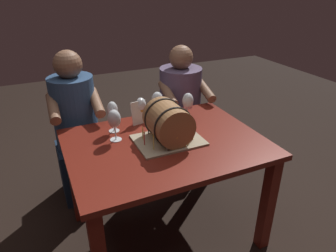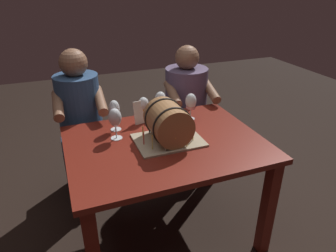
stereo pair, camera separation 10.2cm
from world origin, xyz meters
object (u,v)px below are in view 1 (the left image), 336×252
wine_glass_red (113,112)px  person_seated_right (180,116)px  wine_glass_amber (141,106)px  wine_glass_empty (114,120)px  menu_card (139,113)px  wine_glass_rose (188,102)px  dining_table (166,158)px  person_seated_left (78,135)px  barrel_cake (168,123)px  wine_glass_white (157,100)px

wine_glass_red → person_seated_right: bearing=30.3°
wine_glass_amber → wine_glass_empty: (-0.24, -0.19, 0.02)m
wine_glass_empty → menu_card: bearing=37.1°
wine_glass_amber → wine_glass_rose: wine_glass_rose is taller
dining_table → wine_glass_amber: size_ratio=6.79×
person_seated_left → person_seated_right: size_ratio=1.04×
dining_table → wine_glass_red: 0.44m
wine_glass_red → wine_glass_rose: size_ratio=1.08×
wine_glass_red → wine_glass_rose: wine_glass_red is taller
dining_table → wine_glass_empty: bearing=151.5°
wine_glass_rose → person_seated_right: (0.16, 0.42, -0.31)m
barrel_cake → wine_glass_amber: barrel_cake is taller
wine_glass_empty → menu_card: size_ratio=1.25×
wine_glass_rose → menu_card: size_ratio=1.19×
wine_glass_red → barrel_cake: bearing=-44.6°
dining_table → wine_glass_amber: (-0.03, 0.33, 0.23)m
barrel_cake → person_seated_left: size_ratio=0.34×
dining_table → wine_glass_empty: size_ratio=5.89×
wine_glass_red → wine_glass_empty: bearing=-100.4°
wine_glass_red → wine_glass_amber: bearing=17.1°
wine_glass_red → wine_glass_empty: wine_glass_red is taller
person_seated_right → person_seated_left: bearing=-180.0°
wine_glass_rose → menu_card: bearing=169.4°
wine_glass_amber → wine_glass_red: (-0.21, -0.07, 0.02)m
wine_glass_red → person_seated_left: (-0.19, 0.40, -0.32)m
wine_glass_amber → menu_card: 0.05m
wine_glass_red → wine_glass_white: bearing=15.3°
barrel_cake → person_seated_left: 0.85m
wine_glass_rose → person_seated_left: size_ratio=0.16×
person_seated_left → wine_glass_white: bearing=-29.7°
wine_glass_white → wine_glass_amber: bearing=-167.8°
barrel_cake → menu_card: (-0.08, 0.30, -0.04)m
barrel_cake → wine_glass_white: barrel_cake is taller
wine_glass_white → person_seated_left: (-0.53, 0.30, -0.31)m
dining_table → menu_card: size_ratio=7.39×
barrel_cake → person_seated_right: bearing=57.8°
wine_glass_red → person_seated_left: bearing=115.1°
dining_table → person_seated_left: bearing=123.2°
wine_glass_white → wine_glass_empty: bearing=-149.8°
dining_table → wine_glass_empty: 0.40m
barrel_cake → wine_glass_empty: barrel_cake is taller
barrel_cake → wine_glass_rose: size_ratio=2.12×
dining_table → wine_glass_red: bearing=132.9°
dining_table → wine_glass_rose: (0.28, 0.24, 0.24)m
wine_glass_white → wine_glass_empty: (-0.37, -0.21, 0.01)m
wine_glass_rose → wine_glass_amber: bearing=164.2°
dining_table → wine_glass_red: wine_glass_red is taller
menu_card → person_seated_left: size_ratio=0.14×
wine_glass_white → person_seated_right: size_ratio=0.16×
barrel_cake → person_seated_right: (0.42, 0.66, -0.31)m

